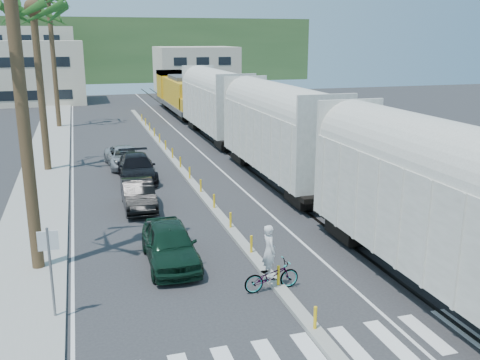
% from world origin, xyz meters
% --- Properties ---
extents(ground, '(140.00, 140.00, 0.00)m').
position_xyz_m(ground, '(0.00, 0.00, 0.00)').
color(ground, '#28282B').
rests_on(ground, ground).
extents(sidewalk, '(3.00, 90.00, 0.15)m').
position_xyz_m(sidewalk, '(-8.50, 25.00, 0.07)').
color(sidewalk, gray).
rests_on(sidewalk, ground).
extents(rails, '(1.56, 100.00, 0.06)m').
position_xyz_m(rails, '(5.00, 28.00, 0.03)').
color(rails, black).
rests_on(rails, ground).
extents(median, '(0.45, 60.00, 0.85)m').
position_xyz_m(median, '(0.00, 19.96, 0.09)').
color(median, gray).
rests_on(median, ground).
extents(crosswalk, '(14.00, 2.20, 0.01)m').
position_xyz_m(crosswalk, '(0.00, -2.00, 0.01)').
color(crosswalk, silver).
rests_on(crosswalk, ground).
extents(lane_markings, '(9.42, 90.00, 0.01)m').
position_xyz_m(lane_markings, '(-2.15, 25.00, 0.00)').
color(lane_markings, silver).
rests_on(lane_markings, ground).
extents(freight_train, '(3.00, 60.94, 5.85)m').
position_xyz_m(freight_train, '(5.00, 21.07, 2.91)').
color(freight_train, '#B3B1A4').
rests_on(freight_train, ground).
extents(street_sign, '(0.60, 0.08, 3.00)m').
position_xyz_m(street_sign, '(-7.30, 2.00, 1.97)').
color(street_sign, slate).
rests_on(street_sign, ground).
extents(buildings, '(38.00, 27.00, 10.00)m').
position_xyz_m(buildings, '(-6.41, 71.66, 4.36)').
color(buildings, beige).
rests_on(buildings, ground).
extents(hillside, '(80.00, 20.00, 12.00)m').
position_xyz_m(hillside, '(0.00, 100.00, 6.00)').
color(hillside, '#385628').
rests_on(hillside, ground).
extents(car_lead, '(1.97, 4.68, 1.58)m').
position_xyz_m(car_lead, '(-3.19, 5.22, 0.79)').
color(car_lead, black).
rests_on(car_lead, ground).
extents(car_second, '(1.66, 4.42, 1.44)m').
position_xyz_m(car_second, '(-3.57, 12.47, 0.72)').
color(car_second, black).
rests_on(car_second, ground).
extents(car_third, '(2.38, 5.39, 1.54)m').
position_xyz_m(car_third, '(-3.03, 18.08, 0.77)').
color(car_third, black).
rests_on(car_third, ground).
extents(car_rear, '(2.88, 5.13, 1.34)m').
position_xyz_m(car_rear, '(-3.42, 21.83, 0.67)').
color(car_rear, '#ABADB1').
rests_on(car_rear, ground).
extents(cyclist, '(0.96, 2.08, 2.37)m').
position_xyz_m(cyclist, '(-0.29, 1.98, 0.76)').
color(cyclist, '#9EA0A5').
rests_on(cyclist, ground).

